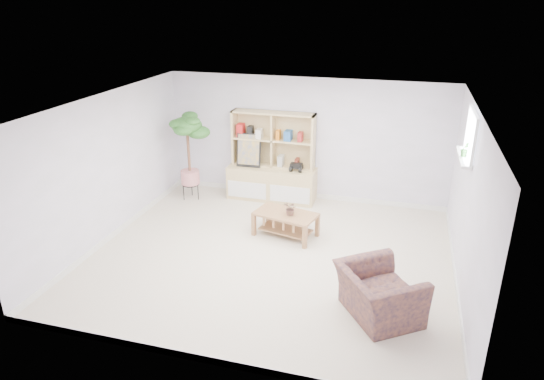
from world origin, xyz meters
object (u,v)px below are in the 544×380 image
(storage_unit, at_px, (272,157))
(coffee_table, at_px, (286,224))
(floor_tree, at_px, (189,157))
(armchair, at_px, (379,290))

(storage_unit, height_order, coffee_table, storage_unit)
(coffee_table, distance_m, floor_tree, 2.55)
(coffee_table, bearing_deg, floor_tree, 167.84)
(storage_unit, distance_m, coffee_table, 1.77)
(storage_unit, distance_m, floor_tree, 1.62)
(storage_unit, height_order, armchair, storage_unit)
(storage_unit, distance_m, armchair, 4.10)
(floor_tree, bearing_deg, storage_unit, 15.65)
(coffee_table, bearing_deg, armchair, -33.93)
(coffee_table, relative_size, floor_tree, 0.59)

